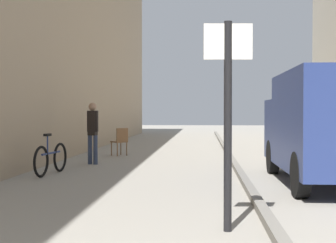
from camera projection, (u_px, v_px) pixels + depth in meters
name	position (u px, v px, depth m)	size (l,w,h in m)	color
ground_plane	(178.00, 164.00, 13.46)	(80.00, 80.00, 0.00)	gray
kerb_strip	(234.00, 163.00, 13.34)	(0.16, 40.00, 0.12)	slate
pedestrian_main_foreground	(93.00, 129.00, 13.45)	(0.34, 0.24, 1.75)	#2D3851
delivery_van	(329.00, 125.00, 9.67)	(2.00, 4.82, 2.26)	navy
street_sign_post	(228.00, 107.00, 5.87)	(0.60, 0.10, 2.60)	black
bicycle_leaning	(51.00, 158.00, 11.25)	(0.26, 1.77, 0.98)	black
cafe_chair_near_window	(120.00, 140.00, 16.07)	(0.62, 0.62, 0.94)	brown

